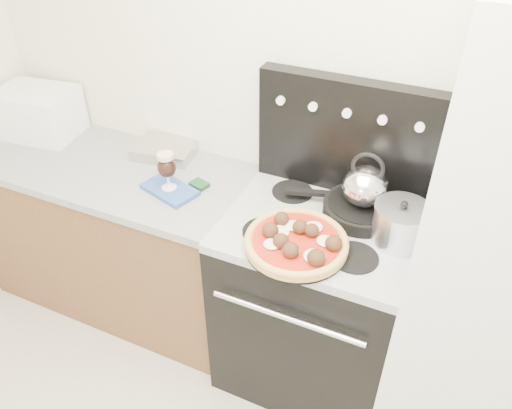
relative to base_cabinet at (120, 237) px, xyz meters
The scene contains 16 objects.
room_shell 1.59m from the base_cabinet, 41.46° to the right, with size 3.52×3.01×2.52m.
base_cabinet is the anchor object (origin of this frame).
countertop 0.45m from the base_cabinet, ahead, with size 1.48×0.63×0.04m, color gray.
stove_body 1.11m from the base_cabinet, ahead, with size 0.76×0.65×0.88m, color black.
cooktop 1.20m from the base_cabinet, ahead, with size 0.76×0.65×0.04m, color #ADADB2.
backguard 1.35m from the base_cabinet, 12.75° to the left, with size 0.76×0.08×0.50m, color black.
fridge 1.88m from the base_cabinet, ahead, with size 0.64×0.68×1.90m, color silver.
toaster_oven 0.77m from the base_cabinet, 166.73° to the left, with size 0.38×0.29×0.24m, color white.
foil_sheet 0.58m from the base_cabinet, 39.68° to the left, with size 0.29×0.21×0.06m, color silver.
oven_mitt 0.64m from the base_cabinet, ahead, with size 0.25×0.14×0.02m, color #2E529D.
beer_glass 0.72m from the base_cabinet, ahead, with size 0.08×0.08×0.18m, color black, non-canonical shape.
pizza_pan 1.20m from the base_cabinet, 11.32° to the right, with size 0.39×0.39×0.01m, color black.
pizza 1.21m from the base_cabinet, 11.32° to the right, with size 0.39×0.39×0.06m, color gold, non-canonical shape.
skillet 1.34m from the base_cabinet, ahead, with size 0.31×0.31×0.06m, color black.
tea_kettle 1.40m from the base_cabinet, ahead, with size 0.18×0.18×0.20m, color white, non-canonical shape.
stock_pot 1.52m from the base_cabinet, ahead, with size 0.20×0.20×0.15m, color silver.
Camera 1 is at (0.49, -0.36, 2.18)m, focal length 35.00 mm.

